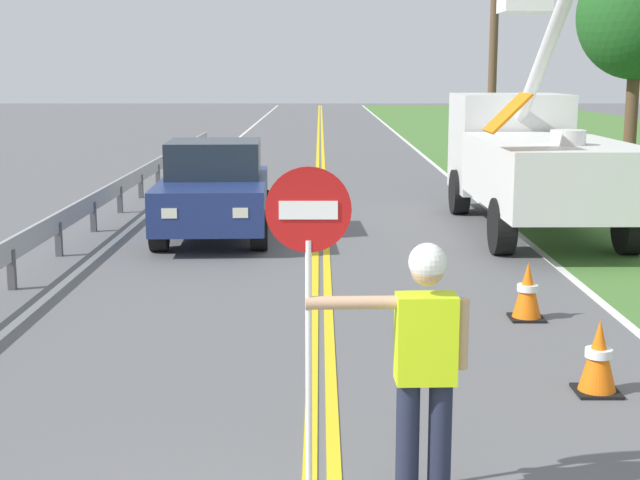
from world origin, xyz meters
name	(u,v)px	position (x,y,z in m)	size (l,w,h in m)	color
centerline_yellow_left	(316,185)	(-0.09, 20.00, 0.01)	(0.11, 110.00, 0.01)	yellow
centerline_yellow_right	(323,185)	(0.09, 20.00, 0.01)	(0.11, 110.00, 0.01)	yellow
edge_line_right	(457,185)	(3.60, 20.00, 0.01)	(0.12, 110.00, 0.01)	silver
edge_line_left	(181,185)	(-3.60, 20.00, 0.01)	(0.12, 110.00, 0.01)	silver
flagger_worker	(422,358)	(0.68, 2.09, 1.05)	(1.09, 0.25, 1.83)	#1E2338
stop_sign_paddle	(307,262)	(-0.09, 2.06, 1.71)	(0.56, 0.04, 2.33)	silver
utility_bucket_truck	(529,154)	(3.92, 13.38, 1.39)	(2.67, 6.83, 4.83)	silver
oncoming_sedan_nearest	(213,190)	(-1.90, 12.43, 0.83)	(2.06, 4.18, 1.70)	navy
utility_pole_mid	(493,18)	(5.66, 26.88, 4.60)	(1.80, 0.28, 8.83)	brown
traffic_cone_lead	(597,358)	(2.54, 4.30, 0.34)	(0.40, 0.40, 0.70)	orange
traffic_cone_mid	(526,292)	(2.46, 6.86, 0.34)	(0.40, 0.40, 0.70)	orange
guardrail_left_shoulder	(105,196)	(-4.20, 14.09, 0.52)	(0.10, 32.00, 0.71)	#9EA0A3
roadside_tree_verge	(636,16)	(7.96, 19.89, 4.27)	(3.00, 3.00, 5.90)	brown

